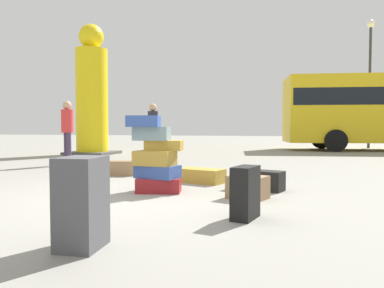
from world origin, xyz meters
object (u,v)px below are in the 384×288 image
Objects in this scene: suitcase_tower at (156,158)px; suitcase_black_foreground_near at (245,193)px; person_bearded_onlooker at (153,127)px; suitcase_brown_upright_blue at (119,168)px; suitcase_black_white_trunk at (258,180)px; suitcase_brown_behind_tower at (248,187)px; suitcase_charcoal_left_side at (82,203)px; person_tourist_with_camera at (67,127)px; lamp_post at (370,65)px; suitcase_tan_right_side at (201,176)px; yellow_dummy_statue at (92,97)px.

suitcase_tower is 2.05× the size of suitcase_black_foreground_near.
suitcase_brown_upright_blue is at bearing 2.90° from person_bearded_onlooker.
suitcase_tower is 1.62m from suitcase_black_white_trunk.
suitcase_brown_upright_blue is at bearing 167.40° from suitcase_brown_behind_tower.
suitcase_black_white_trunk is (1.47, 0.59, -0.36)m from suitcase_tower.
suitcase_charcoal_left_side reaches higher than suitcase_black_foreground_near.
suitcase_brown_upright_blue is at bearing 178.28° from suitcase_black_white_trunk.
person_bearded_onlooker is (-0.54, 3.31, 0.84)m from suitcase_brown_upright_blue.
person_tourist_with_camera reaches higher than suitcase_brown_upright_blue.
lamp_post is (9.10, 10.82, 2.95)m from person_tourist_with_camera.
suitcase_brown_behind_tower is at bearing -36.23° from suitcase_tan_right_side.
yellow_dummy_statue is 12.84m from lamp_post.
suitcase_brown_upright_blue is 0.14× the size of yellow_dummy_statue.
suitcase_brown_behind_tower is 0.30× the size of person_bearded_onlooker.
suitcase_charcoal_left_side is at bearing -15.97° from person_tourist_with_camera.
suitcase_tan_right_side is at bearing 126.74° from suitcase_black_foreground_near.
suitcase_black_white_trunk is 3.41m from suitcase_charcoal_left_side.
lamp_post is at bearing 88.34° from suitcase_black_foreground_near.
suitcase_tan_right_side is 4.60m from person_bearded_onlooker.
yellow_dummy_statue is at bearing 110.67° from suitcase_brown_upright_blue.
suitcase_charcoal_left_side is at bearing -81.55° from suitcase_brown_upright_blue.
person_tourist_with_camera is 0.35× the size of yellow_dummy_statue.
lamp_post is at bearing 85.27° from suitcase_tan_right_side.
suitcase_tower is 1.45m from suitcase_brown_behind_tower.
suitcase_brown_upright_blue is (-2.81, 1.80, -0.01)m from suitcase_brown_behind_tower.
person_tourist_with_camera is 4.20m from yellow_dummy_statue.
suitcase_tower is at bearing 151.66° from suitcase_black_foreground_near.
suitcase_tower is 2.19m from suitcase_brown_upright_blue.
yellow_dummy_statue is 0.78× the size of lamp_post.
person_tourist_with_camera is 0.28× the size of lamp_post.
suitcase_black_foreground_near is at bearing 44.23° from suitcase_charcoal_left_side.
lamp_post is at bearing 134.14° from person_bearded_onlooker.
person_tourist_with_camera reaches higher than suitcase_black_foreground_near.
yellow_dummy_statue is (-6.49, 7.10, 1.95)m from suitcase_brown_behind_tower.
suitcase_tower is at bearing -111.40° from lamp_post.
suitcase_brown_behind_tower is (-0.11, 1.15, -0.12)m from suitcase_black_foreground_near.
suitcase_tower is at bearing -166.74° from suitcase_brown_behind_tower.
suitcase_tan_right_side is 3.74m from suitcase_charcoal_left_side.
suitcase_charcoal_left_side is 7.94m from person_bearded_onlooker.
suitcase_brown_upright_blue is at bearing 147.53° from suitcase_black_foreground_near.
suitcase_tower is 2.02m from suitcase_black_foreground_near.
suitcase_brown_behind_tower is at bearing -6.83° from suitcase_tower.
person_bearded_onlooker reaches higher than suitcase_charcoal_left_side.
person_bearded_onlooker is 3.88m from yellow_dummy_statue.
person_tourist_with_camera is (-5.09, 2.57, 0.84)m from suitcase_black_white_trunk.
suitcase_tan_right_side is 4.62m from person_tourist_with_camera.
suitcase_black_white_trunk is 0.17× the size of yellow_dummy_statue.
suitcase_charcoal_left_side is (-1.04, -2.46, 0.21)m from suitcase_brown_behind_tower.
suitcase_tower is 1.72× the size of suitcase_brown_upright_blue.
suitcase_brown_upright_blue is 6.74m from yellow_dummy_statue.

